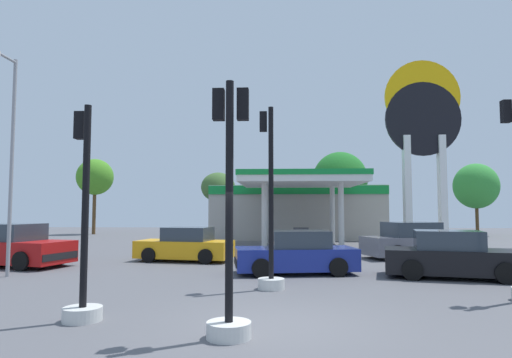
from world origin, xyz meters
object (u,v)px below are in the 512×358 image
Objects in this scene: tree_0 at (95,177)px; tree_2 at (340,180)px; car_2 at (185,246)px; car_0 at (414,242)px; traffic_signal_2 at (229,245)px; tree_3 at (476,186)px; corner_streetlamp at (9,144)px; car_1 at (12,247)px; car_4 at (296,254)px; car_3 at (452,256)px; traffic_signal_3 at (270,234)px; traffic_signal_0 at (83,257)px; tree_1 at (218,187)px; station_pole_sign at (423,128)px.

tree_0 is 0.93× the size of tree_2.
tree_0 is (-12.43, 19.70, 4.43)m from car_2.
car_0 is 14.46m from traffic_signal_2.
tree_3 is 0.85× the size of corner_streetlamp.
tree_3 reaches higher than car_0.
car_1 is at bearing 136.47° from traffic_signal_2.
tree_0 reaches higher than car_4.
car_3 reaches higher than car_2.
tree_3 is 35.64m from corner_streetlamp.
car_1 is 6.70m from car_2.
tree_3 reaches higher than traffic_signal_3.
traffic_signal_2 is (-6.97, -12.63, 0.84)m from car_0.
car_1 reaches higher than car_2.
traffic_signal_0 is 36.51m from tree_3.
tree_3 is (10.83, 18.17, 3.46)m from car_0.
traffic_signal_3 is at bearing -128.47° from car_0.
tree_2 is at bearing 64.46° from car_2.
traffic_signal_0 is 32.56m from tree_0.
traffic_signal_2 is (-6.46, -6.90, 0.89)m from car_3.
tree_1 is at bearing 104.40° from car_4.
corner_streetlamp is (-8.65, 1.60, 2.82)m from traffic_signal_3.
traffic_signal_3 reaches higher than traffic_signal_2.
car_3 is 1.05× the size of car_4.
car_3 is 0.74× the size of tree_3.
traffic_signal_0 is (0.10, -10.11, 0.59)m from car_2.
station_pole_sign is 22.04m from traffic_signal_2.
traffic_signal_0 is 7.88m from corner_streetlamp.
tree_1 is (-14.02, 11.38, -2.98)m from station_pole_sign.
car_2 is 0.99× the size of traffic_signal_0.
car_2 is 0.94× the size of car_3.
tree_2 is at bearing 106.27° from station_pole_sign.
station_pole_sign reaches higher than car_2.
car_3 is at bearing 21.16° from traffic_signal_3.
corner_streetlamp is (-25.83, -24.56, 0.14)m from tree_3.
traffic_signal_3 is at bearing -105.50° from car_4.
tree_2 reaches higher than traffic_signal_2.
traffic_signal_0 is 5.19m from traffic_signal_3.
traffic_signal_0 is 0.59× the size of corner_streetlamp.
tree_1 is (-4.40, 30.43, 2.56)m from traffic_signal_2.
car_2 is (-12.76, -7.95, -6.46)m from station_pole_sign.
car_3 is 0.83× the size of tree_1.
car_3 is at bearing 31.92° from traffic_signal_0.
tree_1 is (-5.86, 22.80, 3.47)m from car_4.
car_4 is 23.79m from tree_1.
tree_3 is at bearing 64.60° from car_3.
tree_2 is at bearing 72.67° from traffic_signal_0.
traffic_signal_0 is 0.60× the size of tree_2.
tree_1 reaches higher than car_2.
car_0 is 0.73× the size of tree_0.
tree_0 reaches higher than tree_3.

